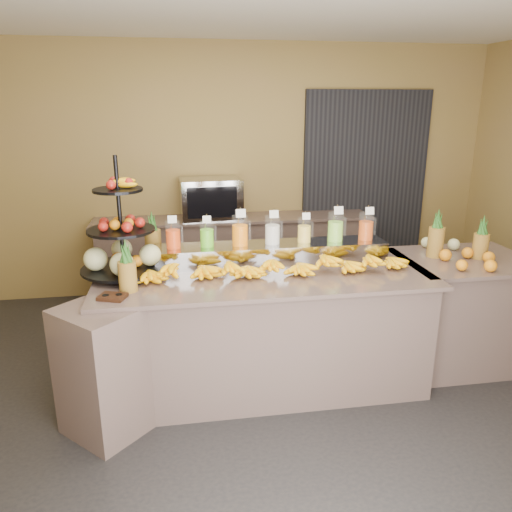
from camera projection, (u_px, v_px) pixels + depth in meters
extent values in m
plane|color=black|center=(271.00, 403.00, 3.74)|extent=(6.00, 6.00, 0.00)
cube|color=olive|center=(230.00, 172.00, 5.69)|extent=(6.00, 0.02, 2.80)
cube|color=black|center=(364.00, 186.00, 5.95)|extent=(1.50, 0.06, 2.20)
cube|color=gray|center=(264.00, 331.00, 3.89)|extent=(2.40, 0.90, 0.90)
cube|color=gray|center=(265.00, 275.00, 3.75)|extent=(2.50, 1.00, 0.03)
cube|color=gray|center=(106.00, 370.00, 3.34)|extent=(0.71, 0.71, 0.90)
cube|color=gray|center=(458.00, 312.00, 4.25)|extent=(1.00, 0.80, 0.90)
cube|color=gray|center=(465.00, 260.00, 4.11)|extent=(1.08, 0.88, 0.03)
cube|color=gray|center=(234.00, 258.00, 5.73)|extent=(3.00, 0.50, 0.90)
cube|color=gray|center=(234.00, 218.00, 5.59)|extent=(3.10, 0.55, 0.03)
cube|color=gray|center=(272.00, 253.00, 4.01)|extent=(1.85, 0.30, 0.15)
cylinder|color=silver|center=(173.00, 235.00, 3.83)|extent=(0.12, 0.12, 0.21)
cylinder|color=#E13C09|center=(173.00, 239.00, 3.84)|extent=(0.11, 0.11, 0.14)
cylinder|color=gray|center=(171.00, 229.00, 3.83)|extent=(0.01, 0.01, 0.25)
cube|color=white|center=(172.00, 219.00, 3.74)|extent=(0.07, 0.02, 0.06)
cylinder|color=silver|center=(207.00, 234.00, 3.88)|extent=(0.11, 0.11, 0.20)
cylinder|color=#53BF1C|center=(207.00, 238.00, 3.89)|extent=(0.10, 0.10, 0.14)
cylinder|color=gray|center=(205.00, 228.00, 3.87)|extent=(0.01, 0.01, 0.24)
cube|color=white|center=(207.00, 219.00, 3.79)|extent=(0.06, 0.02, 0.06)
cylinder|color=silver|center=(240.00, 231.00, 3.91)|extent=(0.13, 0.13, 0.24)
cylinder|color=orange|center=(240.00, 235.00, 3.92)|extent=(0.12, 0.12, 0.16)
cylinder|color=gray|center=(238.00, 224.00, 3.90)|extent=(0.01, 0.01, 0.28)
cube|color=white|center=(241.00, 213.00, 3.81)|extent=(0.08, 0.02, 0.06)
cylinder|color=silver|center=(272.00, 230.00, 3.95)|extent=(0.12, 0.12, 0.22)
cylinder|color=silver|center=(272.00, 234.00, 3.96)|extent=(0.11, 0.11, 0.15)
cylinder|color=gray|center=(270.00, 224.00, 3.95)|extent=(0.01, 0.01, 0.26)
cube|color=white|center=(274.00, 214.00, 3.86)|extent=(0.07, 0.02, 0.06)
cylinder|color=silver|center=(304.00, 230.00, 4.00)|extent=(0.11, 0.11, 0.20)
cylinder|color=yellow|center=(304.00, 234.00, 4.01)|extent=(0.10, 0.10, 0.14)
cylinder|color=gray|center=(302.00, 225.00, 3.99)|extent=(0.01, 0.01, 0.24)
cube|color=white|center=(306.00, 216.00, 3.91)|extent=(0.06, 0.02, 0.05)
cylinder|color=silver|center=(335.00, 227.00, 4.03)|extent=(0.13, 0.13, 0.23)
cylinder|color=#85D23D|center=(335.00, 231.00, 4.04)|extent=(0.12, 0.12, 0.16)
cylinder|color=gray|center=(334.00, 220.00, 4.02)|extent=(0.01, 0.01, 0.28)
cube|color=white|center=(339.00, 210.00, 3.93)|extent=(0.07, 0.02, 0.06)
cylinder|color=silver|center=(366.00, 226.00, 4.07)|extent=(0.12, 0.12, 0.22)
cylinder|color=#CA470E|center=(366.00, 231.00, 4.08)|extent=(0.11, 0.11, 0.15)
cylinder|color=gray|center=(364.00, 220.00, 4.07)|extent=(0.01, 0.01, 0.26)
cube|color=white|center=(370.00, 211.00, 3.98)|extent=(0.07, 0.02, 0.06)
ellipsoid|color=#FFB50C|center=(151.00, 273.00, 3.59)|extent=(0.25, 0.19, 0.10)
ellipsoid|color=#FFB50C|center=(201.00, 271.00, 3.65)|extent=(0.25, 0.19, 0.10)
ellipsoid|color=#FFB50C|center=(250.00, 268.00, 3.70)|extent=(0.25, 0.19, 0.10)
ellipsoid|color=#FFB50C|center=(297.00, 266.00, 3.76)|extent=(0.25, 0.19, 0.10)
ellipsoid|color=#FFB50C|center=(343.00, 263.00, 3.82)|extent=(0.25, 0.19, 0.10)
ellipsoid|color=#FFB50C|center=(388.00, 261.00, 3.87)|extent=(0.25, 0.19, 0.10)
ellipsoid|color=#FFB50C|center=(175.00, 263.00, 3.60)|extent=(0.21, 0.17, 0.09)
ellipsoid|color=#FFB50C|center=(225.00, 260.00, 3.65)|extent=(0.21, 0.17, 0.09)
ellipsoid|color=#FFB50C|center=(274.00, 258.00, 3.71)|extent=(0.21, 0.17, 0.09)
ellipsoid|color=#FFB50C|center=(321.00, 255.00, 3.77)|extent=(0.21, 0.17, 0.09)
ellipsoid|color=#FFB50C|center=(367.00, 253.00, 3.82)|extent=(0.21, 0.17, 0.09)
cylinder|color=black|center=(120.00, 217.00, 3.60)|extent=(0.04, 0.04, 0.88)
cylinder|color=black|center=(124.00, 268.00, 3.71)|extent=(0.80, 0.80, 0.02)
cylinder|color=black|center=(121.00, 230.00, 3.63)|extent=(0.62, 0.62, 0.02)
cylinder|color=black|center=(118.00, 190.00, 3.54)|extent=(0.45, 0.45, 0.02)
sphere|color=beige|center=(150.00, 255.00, 3.71)|extent=(0.17, 0.17, 0.17)
sphere|color=maroon|center=(140.00, 223.00, 3.63)|extent=(0.08, 0.08, 0.08)
sphere|color=orange|center=(110.00, 262.00, 3.68)|extent=(0.09, 0.09, 0.09)
cube|color=black|center=(112.00, 297.00, 3.26)|extent=(0.20, 0.18, 0.03)
cylinder|color=brown|center=(128.00, 276.00, 3.37)|extent=(0.12, 0.12, 0.21)
cone|color=#20501A|center=(126.00, 250.00, 3.32)|extent=(0.06, 0.06, 0.16)
cylinder|color=brown|center=(153.00, 245.00, 4.06)|extent=(0.13, 0.13, 0.24)
cone|color=#20501A|center=(152.00, 220.00, 4.00)|extent=(0.07, 0.07, 0.16)
cylinder|color=brown|center=(436.00, 242.00, 4.12)|extent=(0.13, 0.13, 0.25)
cylinder|color=brown|center=(480.00, 246.00, 4.09)|extent=(0.12, 0.12, 0.21)
ellipsoid|color=orange|center=(469.00, 259.00, 3.93)|extent=(0.37, 0.25, 0.09)
cube|color=gray|center=(211.00, 198.00, 5.48)|extent=(0.68, 0.50, 0.44)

